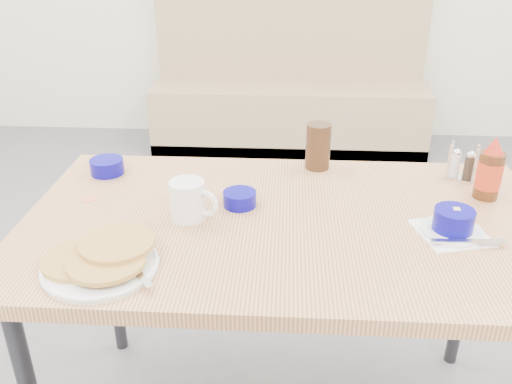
# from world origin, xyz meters

# --- Properties ---
(booth_bench) EXTENTS (1.90, 0.56, 1.22)m
(booth_bench) POSITION_xyz_m (0.00, 2.78, 0.35)
(booth_bench) COLOR tan
(booth_bench) RESTS_ON ground
(dining_table) EXTENTS (1.40, 0.80, 0.76)m
(dining_table) POSITION_xyz_m (0.00, 0.25, 0.70)
(dining_table) COLOR tan
(dining_table) RESTS_ON ground
(pancake_plate) EXTENTS (0.27, 0.26, 0.05)m
(pancake_plate) POSITION_xyz_m (-0.42, -0.00, 0.78)
(pancake_plate) COLOR white
(pancake_plate) RESTS_ON dining_table
(coffee_mug) EXTENTS (0.13, 0.09, 0.10)m
(coffee_mug) POSITION_xyz_m (-0.26, 0.24, 0.81)
(coffee_mug) COLOR white
(coffee_mug) RESTS_ON dining_table
(grits_setting) EXTENTS (0.21, 0.20, 0.07)m
(grits_setting) POSITION_xyz_m (0.41, 0.20, 0.79)
(grits_setting) COLOR white
(grits_setting) RESTS_ON dining_table
(creamer_bowl) EXTENTS (0.10, 0.10, 0.05)m
(creamer_bowl) POSITION_xyz_m (-0.56, 0.51, 0.78)
(creamer_bowl) COLOR #08057E
(creamer_bowl) RESTS_ON dining_table
(butter_bowl) EXTENTS (0.09, 0.09, 0.04)m
(butter_bowl) POSITION_xyz_m (-0.13, 0.32, 0.78)
(butter_bowl) COLOR #08057E
(butter_bowl) RESTS_ON dining_table
(amber_tumbler) EXTENTS (0.10, 0.10, 0.15)m
(amber_tumbler) POSITION_xyz_m (0.09, 0.59, 0.83)
(amber_tumbler) COLOR #382111
(amber_tumbler) RESTS_ON dining_table
(condiment_caddy) EXTENTS (0.10, 0.08, 0.11)m
(condiment_caddy) POSITION_xyz_m (0.52, 0.54, 0.80)
(condiment_caddy) COLOR silver
(condiment_caddy) RESTS_ON dining_table
(syrup_bottle) EXTENTS (0.07, 0.07, 0.18)m
(syrup_bottle) POSITION_xyz_m (0.56, 0.41, 0.84)
(syrup_bottle) COLOR #47230F
(syrup_bottle) RESTS_ON dining_table
(sugar_wrapper) EXTENTS (0.04, 0.05, 0.00)m
(sugar_wrapper) POSITION_xyz_m (-0.56, 0.33, 0.76)
(sugar_wrapper) COLOR #F36751
(sugar_wrapper) RESTS_ON dining_table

